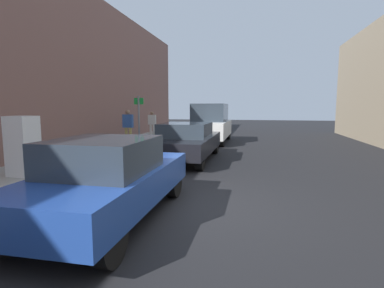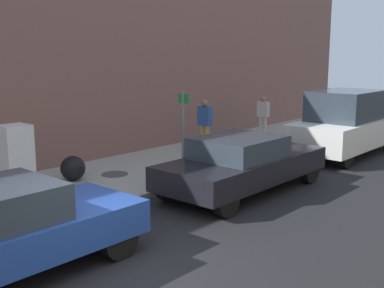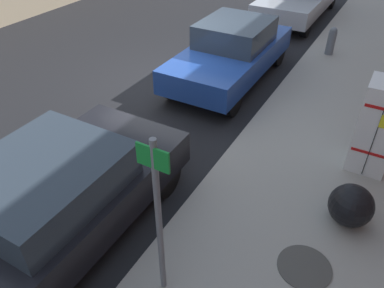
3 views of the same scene
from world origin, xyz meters
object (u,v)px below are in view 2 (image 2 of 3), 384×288
at_px(trash_bag, 73,168).
at_px(pedestrian_walking_far, 205,121).
at_px(parked_van_white, 345,124).
at_px(discarded_refrigerator, 16,159).
at_px(pedestrian_standing_near, 263,114).
at_px(parked_sedan_dark, 243,163).
at_px(parked_hatchback_blue, 5,230).
at_px(street_sign_post, 183,128).

xyz_separation_m(trash_bag, pedestrian_walking_far, (-0.03, 5.20, 0.66)).
bearing_deg(parked_van_white, trash_bag, -113.55).
relative_size(discarded_refrigerator, pedestrian_standing_near, 1.02).
xyz_separation_m(pedestrian_walking_far, parked_van_white, (3.56, 2.90, -0.07)).
relative_size(pedestrian_walking_far, parked_sedan_dark, 0.36).
distance_m(pedestrian_walking_far, parked_hatchback_blue, 9.53).
bearing_deg(pedestrian_walking_far, discarded_refrigerator, -136.23).
relative_size(street_sign_post, pedestrian_standing_near, 1.44).
height_order(pedestrian_walking_far, pedestrian_standing_near, pedestrian_walking_far).
xyz_separation_m(discarded_refrigerator, parked_van_white, (3.56, 9.60, 0.11)).
xyz_separation_m(discarded_refrigerator, trash_bag, (0.02, 1.50, -0.47)).
distance_m(pedestrian_standing_near, parked_hatchback_blue, 12.94).
distance_m(pedestrian_walking_far, pedestrian_standing_near, 3.59).
xyz_separation_m(discarded_refrigerator, street_sign_post, (1.78, 3.70, 0.47)).
bearing_deg(parked_sedan_dark, street_sign_post, -174.25).
xyz_separation_m(street_sign_post, trash_bag, (-1.75, -2.20, -0.94)).
distance_m(pedestrian_standing_near, parked_sedan_dark, 7.37).
bearing_deg(pedestrian_walking_far, parked_sedan_dark, -84.70).
bearing_deg(street_sign_post, parked_sedan_dark, 5.75).
relative_size(trash_bag, parked_sedan_dark, 0.13).
xyz_separation_m(street_sign_post, pedestrian_standing_near, (-1.84, 6.59, -0.38)).
relative_size(parked_sedan_dark, parked_van_white, 1.00).
height_order(trash_bag, pedestrian_walking_far, pedestrian_walking_far).
bearing_deg(pedestrian_walking_far, parked_hatchback_blue, -114.30).
height_order(street_sign_post, parked_sedan_dark, street_sign_post).
bearing_deg(discarded_refrigerator, parked_sedan_dark, 47.50).
relative_size(trash_bag, parked_hatchback_blue, 0.15).
bearing_deg(discarded_refrigerator, pedestrian_standing_near, 90.34).
xyz_separation_m(discarded_refrigerator, parked_hatchback_blue, (3.56, -2.13, -0.20)).
distance_m(parked_hatchback_blue, parked_van_white, 11.73).
bearing_deg(parked_van_white, pedestrian_walking_far, -140.83).
xyz_separation_m(discarded_refrigerator, parked_sedan_dark, (3.56, 3.88, -0.22)).
height_order(parked_sedan_dark, parked_van_white, parked_van_white).
bearing_deg(parked_van_white, pedestrian_standing_near, 169.15).
height_order(parked_hatchback_blue, parked_sedan_dark, parked_hatchback_blue).
xyz_separation_m(street_sign_post, parked_sedan_dark, (1.78, 0.18, -0.68)).
xyz_separation_m(parked_sedan_dark, parked_van_white, (0.00, 5.72, 0.33)).
distance_m(discarded_refrigerator, pedestrian_walking_far, 6.71).
bearing_deg(parked_sedan_dark, pedestrian_standing_near, 119.41).
bearing_deg(discarded_refrigerator, parked_hatchback_blue, -30.87).
bearing_deg(parked_van_white, parked_hatchback_blue, -90.00).
bearing_deg(discarded_refrigerator, trash_bag, 89.07).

